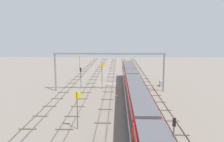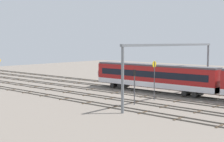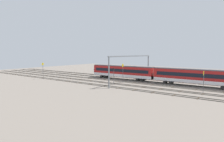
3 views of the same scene
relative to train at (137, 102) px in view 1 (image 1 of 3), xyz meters
name	(u,v)px [view 1 (image 1 of 3)]	position (x,y,z in m)	size (l,w,h in m)	color
ground_plane	(110,84)	(25.62, 4.94, -2.66)	(150.85, 150.85, 0.00)	slate
track_near_foreground	(148,84)	(25.62, -4.94, -2.59)	(134.85, 2.40, 0.16)	#59544C
track_with_train	(129,83)	(25.62, 0.00, -2.59)	(134.85, 2.40, 0.16)	#59544C
track_middle	(110,83)	(25.62, 4.94, -2.59)	(134.85, 2.40, 0.16)	#59544C
track_second_far	(91,83)	(25.62, 9.89, -2.59)	(134.85, 2.40, 0.16)	#59544C
track_far_background	(72,83)	(25.62, 14.83, -2.59)	(134.85, 2.40, 0.16)	#59544C
train	(137,102)	(0.00, 0.00, 0.00)	(75.20, 3.24, 4.80)	maroon
overhead_gantry	(109,61)	(17.42, 4.76, 4.16)	(0.40, 24.86, 8.64)	slate
speed_sign_near_foreground	(79,60)	(47.38, 16.52, 1.07)	(0.14, 0.87, 5.91)	#4C4C51
speed_sign_mid_trackside	(77,104)	(-4.07, 8.15, 0.79)	(0.14, 1.03, 5.17)	#4C4C51
speed_sign_far_trackside	(102,72)	(19.62, 6.55, 1.24)	(0.14, 0.97, 6.01)	#4C4C51
signal_light_trackside_approach	(81,75)	(19.64, 11.54, 0.60)	(0.31, 0.32, 5.02)	#4C4C51
signal_light_trackside_departure	(174,130)	(-10.26, -3.03, -0.04)	(0.31, 0.32, 3.95)	#4C4C51
relay_cabinet	(161,83)	(22.75, -7.89, -1.95)	(1.24, 0.73, 1.42)	gray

